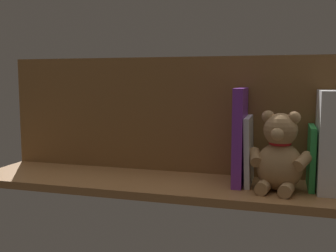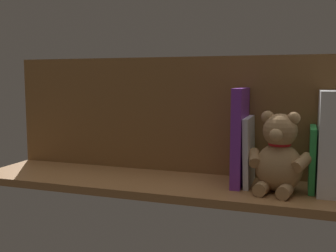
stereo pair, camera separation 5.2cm
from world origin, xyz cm
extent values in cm
cube|color=#9E6B3D|center=(0.00, 0.00, -1.10)|extent=(114.83, 28.37, 2.20)
cube|color=brown|center=(0.00, -11.93, 17.86)|extent=(114.83, 1.50, 35.72)
cube|color=white|center=(-42.44, -2.50, 13.05)|extent=(4.86, 16.37, 26.10)
cube|color=green|center=(-38.85, -3.75, 8.29)|extent=(1.52, 14.06, 16.59)
ellipsoid|color=tan|center=(-30.76, 1.50, 6.33)|extent=(13.72, 12.70, 12.66)
sphere|color=tan|center=(-30.76, 1.50, 15.92)|extent=(8.70, 8.70, 8.70)
sphere|color=tan|center=(-33.97, 2.07, 19.18)|extent=(3.36, 3.36, 3.36)
sphere|color=tan|center=(-27.55, 0.93, 19.18)|extent=(3.36, 3.36, 3.36)
sphere|color=tan|center=(-30.11, 5.14, 15.27)|extent=(3.36, 3.36, 3.36)
cylinder|color=tan|center=(-36.40, 4.11, 8.54)|extent=(5.68, 6.87, 4.68)
cylinder|color=tan|center=(-24.57, 2.00, 8.54)|extent=(3.99, 6.63, 4.68)
cylinder|color=tan|center=(-32.62, 7.29, 1.68)|extent=(4.14, 5.26, 3.36)
cylinder|color=tan|center=(-27.02, 6.30, 1.68)|extent=(4.14, 5.26, 3.36)
torus|color=red|center=(-30.76, 1.50, 12.46)|extent=(6.70, 6.70, 0.99)
cube|color=silver|center=(-22.42, -3.40, 9.33)|extent=(2.06, 14.76, 18.70)
cube|color=purple|center=(-19.97, -2.94, 13.27)|extent=(2.67, 15.69, 26.54)
camera|label=1|loc=(-31.62, 107.67, 28.94)|focal=42.65mm
camera|label=2|loc=(-36.56, 106.09, 28.94)|focal=42.65mm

